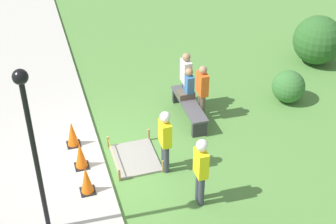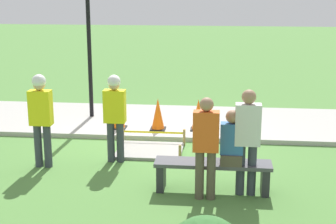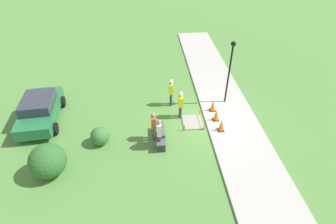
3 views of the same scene
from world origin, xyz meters
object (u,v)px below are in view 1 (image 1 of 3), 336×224
(traffic_cone_near_patch, at_px, (72,134))
(traffic_cone_sidewalk_edge, at_px, (86,180))
(lamppost_near, at_px, (31,133))
(worker_supervisor, at_px, (165,137))
(park_bench, at_px, (189,107))
(person_seated_on_bench, at_px, (188,86))
(worker_assistant, at_px, (201,166))
(bystander_in_gray_shirt, at_px, (186,77))
(bystander_in_orange_shirt, at_px, (202,90))
(traffic_cone_far_patch, at_px, (81,155))

(traffic_cone_near_patch, relative_size, traffic_cone_sidewalk_edge, 0.99)
(lamppost_near, bearing_deg, worker_supervisor, 112.59)
(park_bench, height_order, person_seated_on_bench, person_seated_on_bench)
(traffic_cone_near_patch, xyz_separation_m, person_seated_on_bench, (-0.68, 3.28, 0.41))
(worker_assistant, bearing_deg, park_bench, 165.30)
(worker_assistant, xyz_separation_m, bystander_in_gray_shirt, (-3.66, 0.90, -0.05))
(bystander_in_gray_shirt, bearing_deg, person_seated_on_bench, -6.20)
(bystander_in_gray_shirt, distance_m, lamppost_near, 5.78)
(lamppost_near, bearing_deg, worker_assistant, 88.87)
(person_seated_on_bench, bearing_deg, bystander_in_gray_shirt, 173.80)
(lamppost_near, bearing_deg, bystander_in_orange_shirt, 123.56)
(bystander_in_orange_shirt, bearing_deg, bystander_in_gray_shirt, -159.23)
(traffic_cone_near_patch, relative_size, traffic_cone_far_patch, 0.98)
(worker_assistant, xyz_separation_m, lamppost_near, (-0.07, -3.32, 1.59))
(traffic_cone_far_patch, height_order, worker_supervisor, worker_supervisor)
(traffic_cone_far_patch, xyz_separation_m, person_seated_on_bench, (-1.58, 3.21, 0.40))
(person_seated_on_bench, bearing_deg, traffic_cone_sidewalk_edge, -52.39)
(park_bench, relative_size, lamppost_near, 0.49)
(park_bench, bearing_deg, lamppost_near, -53.44)
(park_bench, distance_m, person_seated_on_bench, 0.57)
(traffic_cone_sidewalk_edge, xyz_separation_m, person_seated_on_bench, (-2.48, 3.22, 0.40))
(traffic_cone_far_patch, xyz_separation_m, worker_supervisor, (0.57, 1.93, 0.53))
(park_bench, height_order, bystander_in_orange_shirt, bystander_in_orange_shirt)
(traffic_cone_near_patch, distance_m, bystander_in_gray_shirt, 3.47)
(traffic_cone_near_patch, xyz_separation_m, worker_supervisor, (1.47, 1.99, 0.54))
(worker_supervisor, relative_size, bystander_in_gray_shirt, 0.97)
(traffic_cone_far_patch, xyz_separation_m, traffic_cone_sidewalk_edge, (0.90, -0.01, -0.00))
(traffic_cone_sidewalk_edge, height_order, bystander_in_gray_shirt, bystander_in_gray_shirt)
(park_bench, distance_m, bystander_in_gray_shirt, 0.82)
(traffic_cone_far_patch, xyz_separation_m, lamppost_near, (1.77, -0.97, 2.17))
(person_seated_on_bench, distance_m, bystander_in_gray_shirt, 0.28)
(traffic_cone_near_patch, xyz_separation_m, traffic_cone_sidewalk_edge, (1.80, 0.05, 0.00))
(park_bench, relative_size, worker_assistant, 1.09)
(traffic_cone_sidewalk_edge, height_order, worker_assistant, worker_assistant)
(park_bench, height_order, worker_assistant, worker_assistant)
(bystander_in_orange_shirt, distance_m, bystander_in_gray_shirt, 0.69)
(traffic_cone_sidewalk_edge, distance_m, lamppost_near, 2.53)
(park_bench, xyz_separation_m, bystander_in_orange_shirt, (0.11, 0.32, 0.56))
(park_bench, bearing_deg, bystander_in_orange_shirt, 70.90)
(worker_assistant, distance_m, bystander_in_orange_shirt, 3.23)
(traffic_cone_far_patch, relative_size, park_bench, 0.38)
(person_seated_on_bench, xyz_separation_m, bystander_in_orange_shirt, (0.40, 0.27, 0.07))
(bystander_in_gray_shirt, relative_size, lamppost_near, 0.45)
(worker_supervisor, xyz_separation_m, bystander_in_orange_shirt, (-1.75, 1.56, -0.06))
(traffic_cone_sidewalk_edge, height_order, lamppost_near, lamppost_near)
(traffic_cone_far_patch, height_order, traffic_cone_sidewalk_edge, traffic_cone_far_patch)
(traffic_cone_near_patch, height_order, traffic_cone_far_patch, traffic_cone_far_patch)
(worker_assistant, distance_m, lamppost_near, 3.68)
(bystander_in_gray_shirt, bearing_deg, traffic_cone_far_patch, -60.59)
(person_seated_on_bench, bearing_deg, worker_assistant, -14.30)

